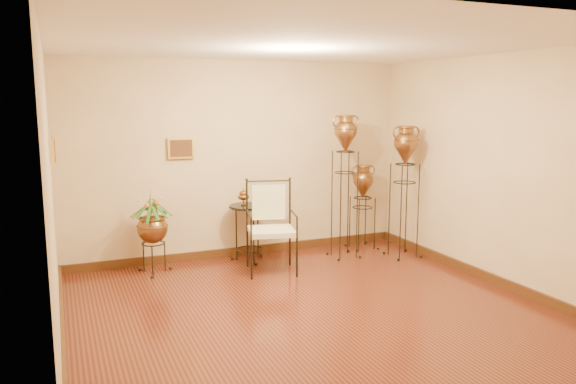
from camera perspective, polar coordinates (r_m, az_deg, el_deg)
name	(u,v)px	position (r m, az deg, el deg)	size (l,w,h in m)	color
ground	(313,313)	(6.13, 2.57, -12.19)	(5.00, 5.00, 0.00)	#5D2616
room_shell	(314,151)	(5.73, 2.61, 4.15)	(5.02, 5.02, 2.81)	beige
amphora_tall	(345,185)	(8.04, 5.79, 0.74)	(0.46, 0.46, 2.07)	#2C2416
amphora_mid	(404,191)	(8.21, 11.73, 0.14)	(0.51, 0.51, 1.92)	#2C2416
amphora_short	(363,206)	(8.62, 7.58, -1.45)	(0.50, 0.50, 1.30)	#2C2416
planter_urn	(152,225)	(7.51, -13.62, -3.27)	(0.74, 0.74, 1.16)	#2C2416
armchair	(271,227)	(7.35, -1.70, -3.62)	(0.80, 0.77, 1.20)	#2C2416
side_table	(249,232)	(7.93, -3.96, -4.06)	(0.64, 0.64, 1.01)	#2C2416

